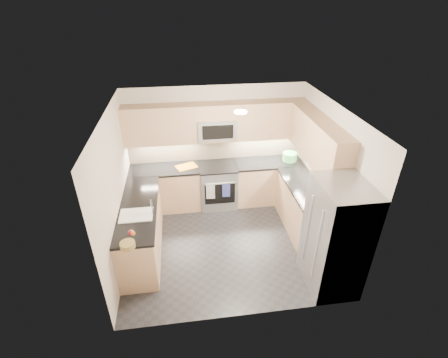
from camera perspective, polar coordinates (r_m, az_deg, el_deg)
floor at (r=6.15m, az=0.46°, el=-10.95°), size 3.60×3.20×0.00m
ceiling at (r=4.89m, az=0.58°, el=11.73°), size 3.60×3.20×0.02m
wall_back at (r=6.82m, az=-1.46°, el=5.96°), size 3.60×0.02×2.50m
wall_front at (r=4.15m, az=3.83°, el=-12.30°), size 3.60×0.02×2.50m
wall_left at (r=5.48m, az=-18.45°, el=-2.23°), size 0.02×3.20×2.50m
wall_right at (r=5.92m, az=18.02°, el=0.36°), size 0.02×3.20×2.50m
base_cab_back_left at (r=6.91m, az=-10.10°, el=-1.73°), size 1.42×0.60×0.90m
base_cab_back_right at (r=7.12m, az=7.65°, el=-0.46°), size 1.42×0.60×0.90m
base_cab_right at (r=6.34m, az=13.88°, el=-5.44°), size 0.60×1.70×0.90m
base_cab_peninsula at (r=5.88m, az=-14.31°, el=-8.64°), size 0.60×2.00×0.90m
countertop_back_left at (r=6.67m, az=-10.46°, el=1.70°), size 1.42×0.63×0.04m
countertop_back_right at (r=6.90m, az=7.91°, el=2.91°), size 1.42×0.63×0.04m
countertop_right at (r=6.08m, az=14.42°, el=-1.83°), size 0.63×1.70×0.04m
countertop_peninsula at (r=5.61m, az=-14.91°, el=-4.88°), size 0.63×2.00×0.04m
upper_cab_back at (r=6.44m, az=-1.35°, el=10.00°), size 3.60×0.35×0.75m
upper_cab_right at (r=5.82m, az=16.26°, el=6.50°), size 0.35×1.95×0.75m
backsplash_back at (r=6.84m, az=-1.45°, el=5.52°), size 3.60×0.01×0.51m
backsplash_right at (r=6.30m, az=16.28°, el=1.94°), size 0.01×2.30×0.51m
gas_range at (r=6.91m, az=-1.06°, el=-1.17°), size 0.76×0.65×0.91m
range_cooktop at (r=6.68m, az=-1.10°, el=2.20°), size 0.76×0.65×0.03m
oven_door_glass at (r=6.63m, az=-0.71°, el=-2.67°), size 0.62×0.02×0.45m
oven_handle at (r=6.47m, az=-0.71°, el=-0.76°), size 0.60×0.02×0.02m
microwave at (r=6.46m, az=-1.31°, el=8.88°), size 0.76×0.40×0.40m
microwave_door at (r=6.28m, az=-1.08°, el=8.21°), size 0.60×0.01×0.28m
refrigerator at (r=5.12m, az=18.99°, el=-9.68°), size 0.70×0.90×1.80m
fridge_handle_left at (r=4.83m, az=15.96°, el=-11.15°), size 0.02×0.02×1.20m
fridge_handle_right at (r=5.08m, az=14.45°, el=-8.55°), size 0.02×0.02×1.20m
sink_basin at (r=5.43m, az=-15.08°, el=-6.73°), size 0.52×0.38×0.16m
faucet at (r=5.28m, az=-12.57°, el=-4.84°), size 0.03×0.03×0.28m
utensil_bowl at (r=6.97m, az=11.48°, el=3.86°), size 0.33×0.33×0.17m
cutting_board at (r=6.65m, az=-6.61°, el=2.16°), size 0.48×0.41×0.01m
fruit_basket at (r=4.81m, az=-16.59°, el=-11.03°), size 0.28×0.28×0.08m
fruit_apple at (r=4.88m, az=-16.10°, el=-9.03°), size 0.08×0.08×0.08m
fruit_pear at (r=4.88m, az=-15.97°, el=-9.01°), size 0.07×0.07×0.07m
dish_towel_check at (r=6.53m, az=-2.39°, el=-2.25°), size 0.18×0.03×0.33m
dish_towel_blue at (r=6.56m, az=0.39°, el=-2.05°), size 0.16×0.03×0.30m
fruit_orange at (r=4.86m, az=-15.69°, el=-9.19°), size 0.06×0.06×0.06m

